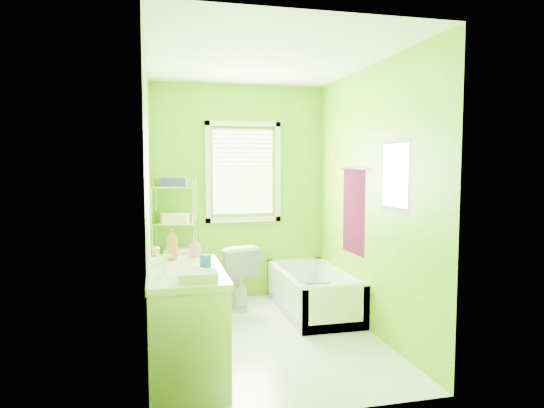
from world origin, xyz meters
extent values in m
plane|color=silver|center=(0.00, 0.00, 0.00)|extent=(2.90, 2.90, 0.00)
cube|color=#66AE08|center=(0.00, 1.45, 1.30)|extent=(2.10, 0.04, 2.60)
cube|color=#66AE08|center=(0.00, -1.45, 1.30)|extent=(2.10, 0.04, 2.60)
cube|color=#66AE08|center=(-1.05, 0.00, 1.30)|extent=(0.04, 2.90, 2.60)
cube|color=#66AE08|center=(1.05, 0.00, 1.30)|extent=(0.04, 2.90, 2.60)
cube|color=white|center=(0.00, 0.00, 2.60)|extent=(2.10, 2.90, 0.04)
cube|color=white|center=(0.05, 1.44, 1.55)|extent=(0.74, 0.01, 1.01)
cube|color=white|center=(0.05, 1.42, 0.97)|extent=(0.92, 0.05, 0.06)
cube|color=white|center=(0.05, 1.42, 2.13)|extent=(0.92, 0.05, 0.06)
cube|color=white|center=(-0.38, 1.42, 1.55)|extent=(0.06, 0.05, 1.22)
cube|color=white|center=(0.48, 1.42, 1.55)|extent=(0.06, 0.05, 1.22)
cube|color=white|center=(0.05, 1.42, 1.84)|extent=(0.72, 0.02, 0.50)
cube|color=white|center=(-1.04, -1.00, 1.00)|extent=(0.02, 0.80, 2.00)
sphere|color=gold|center=(-1.00, -0.67, 1.00)|extent=(0.07, 0.07, 0.07)
cube|color=#480821|center=(1.04, 0.35, 1.15)|extent=(0.02, 0.58, 0.90)
cylinder|color=silver|center=(1.02, 0.35, 1.60)|extent=(0.02, 0.62, 0.02)
cube|color=#CC5972|center=(1.04, -0.55, 1.55)|extent=(0.02, 0.54, 0.64)
cube|color=white|center=(1.03, -0.55, 1.55)|extent=(0.01, 0.44, 0.54)
cube|color=white|center=(0.70, 0.70, 0.05)|extent=(0.70, 1.50, 0.10)
cube|color=white|center=(0.38, 0.70, 0.23)|extent=(0.07, 1.50, 0.45)
cube|color=white|center=(1.01, 0.70, 0.23)|extent=(0.07, 1.50, 0.45)
cube|color=white|center=(0.70, -0.02, 0.23)|extent=(0.70, 0.07, 0.45)
cube|color=white|center=(0.70, 1.41, 0.23)|extent=(0.70, 0.07, 0.45)
cylinder|color=white|center=(0.70, -0.02, 0.45)|extent=(0.70, 0.07, 0.07)
cylinder|color=#1444BC|center=(0.70, 0.43, 0.13)|extent=(0.34, 0.34, 0.06)
cylinder|color=yellow|center=(0.70, 0.43, 0.19)|extent=(0.32, 0.32, 0.05)
cube|color=#1444BC|center=(0.73, 0.56, 0.24)|extent=(0.25, 0.09, 0.22)
imported|color=white|center=(-0.16, 1.11, 0.37)|extent=(0.60, 0.81, 0.74)
cube|color=silver|center=(-0.78, -0.66, 0.40)|extent=(0.55, 1.09, 0.79)
cube|color=white|center=(-0.78, -0.66, 0.82)|extent=(0.58, 1.12, 0.05)
ellipsoid|color=white|center=(-0.76, -0.81, 0.81)|extent=(0.38, 0.49, 0.13)
cylinder|color=silver|center=(-0.94, -0.81, 0.91)|extent=(0.03, 0.03, 0.16)
cylinder|color=silver|center=(-0.94, -0.81, 0.98)|extent=(0.12, 0.02, 0.02)
imported|color=#EF7746|center=(-0.86, -0.26, 0.98)|extent=(0.11, 0.11, 0.26)
imported|color=pink|center=(-0.67, -0.19, 0.93)|extent=(0.11, 0.11, 0.17)
cylinder|color=#1B50B0|center=(-0.62, -0.64, 0.89)|extent=(0.09, 0.09, 0.10)
cube|color=silver|center=(-0.71, -1.06, 0.88)|extent=(0.26, 0.20, 0.07)
cylinder|color=silver|center=(-1.04, 1.18, 0.74)|extent=(0.02, 0.02, 1.48)
cylinder|color=silver|center=(-0.99, 1.46, 0.74)|extent=(0.02, 0.02, 1.48)
cylinder|color=silver|center=(-0.58, 1.10, 0.74)|extent=(0.02, 0.02, 1.48)
cylinder|color=silver|center=(-0.53, 1.38, 0.74)|extent=(0.02, 0.02, 1.48)
cube|color=silver|center=(-0.79, 1.28, 0.14)|extent=(0.53, 0.38, 0.02)
cube|color=silver|center=(-0.79, 1.28, 0.55)|extent=(0.53, 0.38, 0.02)
cube|color=silver|center=(-0.79, 1.28, 0.97)|extent=(0.53, 0.38, 0.02)
cube|color=silver|center=(-0.79, 1.28, 1.38)|extent=(0.53, 0.38, 0.02)
cube|color=#283693|center=(-0.78, 1.18, 1.44)|extent=(0.30, 0.23, 0.10)
cube|color=silver|center=(-0.78, 1.39, 1.44)|extent=(0.30, 0.23, 0.10)
cube|color=beige|center=(-0.77, 1.18, 1.03)|extent=(0.30, 0.23, 0.10)
cube|color=beige|center=(-0.79, 1.39, 1.03)|extent=(0.30, 0.23, 0.10)
cube|color=silver|center=(-0.77, 1.20, 0.61)|extent=(0.30, 0.23, 0.10)
cube|color=#EBA0B5|center=(-0.77, 1.40, 0.61)|extent=(0.30, 0.23, 0.10)
cube|color=#EBA0B5|center=(-0.55, 1.24, 0.29)|extent=(0.06, 0.26, 0.46)
camera|label=1|loc=(-0.98, -4.38, 1.65)|focal=32.00mm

